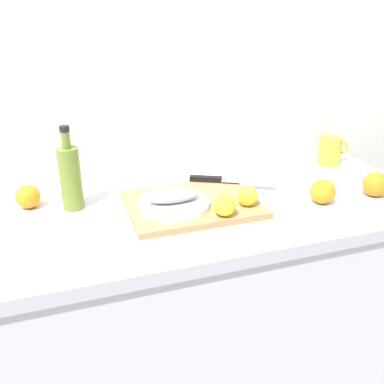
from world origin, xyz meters
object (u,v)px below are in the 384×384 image
Objects in this scene: cutting_board at (192,204)px; olive_oil_bottle at (70,177)px; coffee_mug_0 at (330,150)px; orange_0 at (375,184)px; lemon_0 at (247,196)px; chef_knife at (221,180)px; white_plate at (174,204)px; fish_fillet at (174,196)px.

cutting_board is 0.37m from olive_oil_bottle.
orange_0 is (-0.05, -0.31, -0.01)m from coffee_mug_0.
coffee_mug_0 is 1.57× the size of orange_0.
cutting_board is 1.54× the size of olive_oil_bottle.
olive_oil_bottle is 2.02× the size of coffee_mug_0.
cutting_board is 0.17m from lemon_0.
chef_knife is 2.15× the size of coffee_mug_0.
cutting_board is at bearing 14.36° from white_plate.
coffee_mug_0 is at bearing 17.56° from fish_fillet.
chef_knife is (0.14, 0.11, 0.02)m from cutting_board.
orange_0 is at bearing -7.85° from white_plate.
lemon_0 is (0.21, -0.06, 0.02)m from white_plate.
white_plate is at bearing 162.99° from lemon_0.
olive_oil_bottle is (-0.49, -0.01, 0.07)m from chef_knife.
fish_fillet is 1.98× the size of orange_0.
chef_knife is at bearing 32.23° from white_plate.
coffee_mug_0 is at bearing 17.56° from white_plate.
cutting_board is at bearing 14.36° from fish_fillet.
chef_knife is 3.38× the size of orange_0.
chef_knife is at bearing 32.23° from fish_fillet.
fish_fillet reaches higher than cutting_board.
lemon_0 is (0.15, -0.08, 0.04)m from cutting_board.
lemon_0 is 0.57m from coffee_mug_0.
lemon_0 is 0.53m from olive_oil_bottle.
cutting_board is 0.60m from orange_0.
fish_fillet is (0.00, 0.00, 0.03)m from white_plate.
lemon_0 is (0.00, -0.19, 0.02)m from chef_knife.
chef_knife is (0.21, 0.13, 0.00)m from white_plate.
fish_fillet is (-0.06, -0.02, 0.04)m from cutting_board.
white_plate is at bearing -162.44° from coffee_mug_0.
lemon_0 is at bearing -17.01° from fish_fillet.
fish_fillet is at bearing 0.00° from white_plate.
lemon_0 is at bearing 176.66° from orange_0.
chef_knife is at bearing 38.51° from cutting_board.
olive_oil_bottle reaches higher than white_plate.
cutting_board is at bearing 169.81° from orange_0.
coffee_mug_0 is (0.50, 0.09, 0.02)m from chef_knife.
olive_oil_bottle is (-0.28, 0.12, 0.05)m from fish_fillet.
coffee_mug_0 is (0.70, 0.22, 0.03)m from white_plate.
white_plate is at bearing 0.00° from fish_fillet.
cutting_board is 0.08m from fish_fillet.
lemon_0 is 0.24× the size of olive_oil_bottle.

